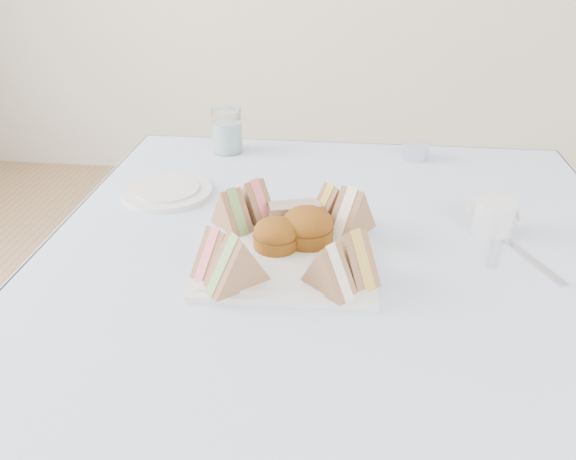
# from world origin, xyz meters

# --- Properties ---
(table) EXTENTS (0.90, 0.90, 0.74)m
(table) POSITION_xyz_m (0.00, 0.00, 0.37)
(table) COLOR brown
(table) RESTS_ON floor
(tablecloth) EXTENTS (1.02, 1.02, 0.01)m
(tablecloth) POSITION_xyz_m (0.00, 0.00, 0.74)
(tablecloth) COLOR silver
(tablecloth) RESTS_ON table
(serving_plate) EXTENTS (0.29, 0.29, 0.01)m
(serving_plate) POSITION_xyz_m (-0.08, -0.04, 0.75)
(serving_plate) COLOR silver
(serving_plate) RESTS_ON tablecloth
(sandwich_fl_a) EXTENTS (0.08, 0.09, 0.08)m
(sandwich_fl_a) POSITION_xyz_m (-0.19, -0.11, 0.80)
(sandwich_fl_a) COLOR #986E4F
(sandwich_fl_a) RESTS_ON serving_plate
(sandwich_fl_b) EXTENTS (0.10, 0.10, 0.09)m
(sandwich_fl_b) POSITION_xyz_m (-0.15, -0.14, 0.80)
(sandwich_fl_b) COLOR #986E4F
(sandwich_fl_b) RESTS_ON serving_plate
(sandwich_fr_a) EXTENTS (0.09, 0.10, 0.08)m
(sandwich_fr_a) POSITION_xyz_m (0.02, -0.10, 0.80)
(sandwich_fr_a) COLOR #986E4F
(sandwich_fr_a) RESTS_ON serving_plate
(sandwich_fr_b) EXTENTS (0.09, 0.09, 0.08)m
(sandwich_fr_b) POSITION_xyz_m (-0.01, -0.14, 0.80)
(sandwich_fr_b) COLOR #986E4F
(sandwich_fr_b) RESTS_ON serving_plate
(sandwich_bl_a) EXTENTS (0.09, 0.09, 0.08)m
(sandwich_bl_a) POSITION_xyz_m (-0.19, 0.03, 0.80)
(sandwich_bl_a) COLOR #986E4F
(sandwich_bl_a) RESTS_ON serving_plate
(sandwich_bl_b) EXTENTS (0.09, 0.09, 0.08)m
(sandwich_bl_b) POSITION_xyz_m (-0.16, 0.06, 0.80)
(sandwich_bl_b) COLOR #986E4F
(sandwich_bl_b) RESTS_ON serving_plate
(sandwich_br_a) EXTENTS (0.09, 0.11, 0.09)m
(sandwich_br_a) POSITION_xyz_m (0.02, 0.03, 0.80)
(sandwich_br_a) COLOR #986E4F
(sandwich_br_a) RESTS_ON serving_plate
(sandwich_br_b) EXTENTS (0.09, 0.08, 0.07)m
(sandwich_br_b) POSITION_xyz_m (-0.02, 0.07, 0.80)
(sandwich_br_b) COLOR #986E4F
(sandwich_br_b) RESTS_ON serving_plate
(scone_left) EXTENTS (0.08, 0.08, 0.05)m
(scone_left) POSITION_xyz_m (-0.11, -0.03, 0.78)
(scone_left) COLOR brown
(scone_left) RESTS_ON serving_plate
(scone_right) EXTENTS (0.12, 0.12, 0.06)m
(scone_right) POSITION_xyz_m (-0.06, -0.01, 0.79)
(scone_right) COLOR brown
(scone_right) RESTS_ON serving_plate
(pastry_slice) EXTENTS (0.10, 0.06, 0.04)m
(pastry_slice) POSITION_xyz_m (-0.08, 0.05, 0.78)
(pastry_slice) COLOR tan
(pastry_slice) RESTS_ON serving_plate
(side_plate) EXTENTS (0.18, 0.18, 0.01)m
(side_plate) POSITION_xyz_m (-0.35, 0.18, 0.75)
(side_plate) COLOR silver
(side_plate) RESTS_ON tablecloth
(water_glass) EXTENTS (0.08, 0.08, 0.10)m
(water_glass) POSITION_xyz_m (-0.28, 0.42, 0.80)
(water_glass) COLOR white
(water_glass) RESTS_ON tablecloth
(tea_strainer) EXTENTS (0.08, 0.08, 0.04)m
(tea_strainer) POSITION_xyz_m (0.16, 0.42, 0.76)
(tea_strainer) COLOR silver
(tea_strainer) RESTS_ON tablecloth
(knife) EXTENTS (0.09, 0.18, 0.00)m
(knife) POSITION_xyz_m (0.31, 0.01, 0.75)
(knife) COLOR silver
(knife) RESTS_ON tablecloth
(fork) EXTENTS (0.07, 0.18, 0.00)m
(fork) POSITION_xyz_m (0.27, 0.05, 0.75)
(fork) COLOR silver
(fork) RESTS_ON tablecloth
(creamer_jug) EXTENTS (0.08, 0.08, 0.06)m
(creamer_jug) POSITION_xyz_m (0.27, 0.08, 0.78)
(creamer_jug) COLOR silver
(creamer_jug) RESTS_ON tablecloth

